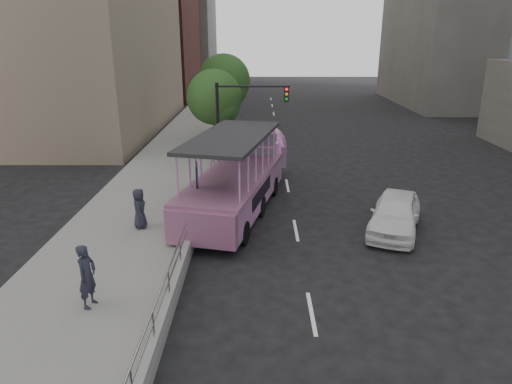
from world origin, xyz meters
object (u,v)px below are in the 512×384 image
at_px(duck_boat, 241,177).
at_px(street_tree_near, 216,100).
at_px(pedestrian_far, 139,208).
at_px(car, 395,213).
at_px(street_tree_far, 225,83).
at_px(pedestrian_near, 87,276).
at_px(parking_sign, 197,188).
at_px(traffic_signal, 238,113).

xyz_separation_m(duck_boat, street_tree_near, (-1.94, 8.90, 2.45)).
distance_m(duck_boat, pedestrian_far, 5.26).
height_order(car, pedestrian_far, pedestrian_far).
bearing_deg(pedestrian_far, street_tree_far, -18.01).
distance_m(duck_boat, pedestrian_near, 9.97).
bearing_deg(pedestrian_near, pedestrian_far, 11.88).
distance_m(car, pedestrian_near, 12.04).
height_order(parking_sign, street_tree_far, street_tree_far).
bearing_deg(duck_boat, traffic_signal, 93.57).
height_order(car, pedestrian_near, pedestrian_near).
xyz_separation_m(pedestrian_near, parking_sign, (2.37, 5.92, 0.63)).
height_order(pedestrian_near, parking_sign, parking_sign).
distance_m(duck_boat, car, 7.12).
xyz_separation_m(duck_boat, street_tree_far, (-1.74, 14.90, 2.94)).
distance_m(pedestrian_near, pedestrian_far, 5.67).
xyz_separation_m(car, street_tree_far, (-8.13, 17.99, 3.52)).
bearing_deg(pedestrian_near, street_tree_near, 5.86).
xyz_separation_m(traffic_signal, street_tree_near, (-1.60, 3.43, 0.32)).
bearing_deg(street_tree_far, duck_boat, -83.34).
xyz_separation_m(car, parking_sign, (-8.03, -0.12, 1.10)).
xyz_separation_m(car, street_tree_near, (-8.33, 11.99, 3.03)).
bearing_deg(parking_sign, street_tree_near, 91.44).
distance_m(duck_boat, parking_sign, 3.63).
bearing_deg(car, traffic_signal, 149.74).
bearing_deg(street_tree_far, parking_sign, -89.67).
height_order(traffic_signal, street_tree_near, street_tree_near).
height_order(parking_sign, traffic_signal, traffic_signal).
bearing_deg(traffic_signal, street_tree_far, 98.43).
bearing_deg(parking_sign, car, 0.83).
relative_size(parking_sign, street_tree_far, 0.47).
xyz_separation_m(pedestrian_near, street_tree_near, (2.07, 18.03, 2.57)).
relative_size(street_tree_near, street_tree_far, 0.89).
distance_m(traffic_signal, street_tree_far, 9.57).
height_order(duck_boat, street_tree_far, street_tree_far).
height_order(duck_boat, car, duck_boat).
xyz_separation_m(pedestrian_far, traffic_signal, (3.62, 8.93, 2.38)).
relative_size(pedestrian_far, street_tree_near, 0.29).
relative_size(duck_boat, street_tree_near, 1.99).
relative_size(duck_boat, traffic_signal, 2.19).
distance_m(pedestrian_far, traffic_signal, 9.92).
relative_size(parking_sign, traffic_signal, 0.58).
relative_size(car, street_tree_near, 0.80).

